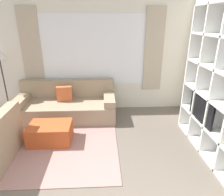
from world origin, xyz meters
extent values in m
cube|color=silver|center=(0.00, 3.34, 1.35)|extent=(5.67, 0.07, 2.70)
cube|color=white|center=(0.00, 3.30, 1.45)|extent=(2.46, 0.01, 1.60)
cube|color=#B2A38E|center=(-1.40, 3.29, 1.45)|extent=(0.44, 0.03, 1.90)
cube|color=#B2A38E|center=(1.40, 3.29, 1.45)|extent=(0.44, 0.03, 1.90)
cube|color=gray|center=(-0.97, 1.71, 0.01)|extent=(2.82, 2.05, 0.01)
cube|color=white|center=(2.02, 1.39, 1.18)|extent=(0.42, 0.04, 2.37)
cube|color=white|center=(2.02, 1.86, 1.18)|extent=(0.42, 0.04, 2.37)
cube|color=white|center=(2.02, 2.34, 1.18)|extent=(0.42, 0.04, 2.37)
cube|color=white|center=(2.02, 1.39, 0.02)|extent=(0.42, 1.90, 0.04)
cube|color=white|center=(2.02, 1.39, 0.47)|extent=(0.42, 1.90, 0.04)
cube|color=white|center=(2.02, 1.39, 0.95)|extent=(0.42, 1.90, 0.04)
cube|color=black|center=(1.85, 1.60, 0.69)|extent=(0.04, 0.76, 0.40)
cube|color=black|center=(1.87, 1.60, 0.51)|extent=(0.10, 0.24, 0.03)
cylinder|color=#232328|center=(2.00, 2.13, 0.54)|extent=(0.08, 0.08, 0.11)
cylinder|color=orange|center=(2.00, 1.60, 0.53)|extent=(0.07, 0.07, 0.09)
cube|color=#388947|center=(2.00, 2.07, 0.54)|extent=(0.10, 0.10, 0.09)
cylinder|color=red|center=(2.00, 1.63, 0.52)|extent=(0.05, 0.05, 0.07)
cube|color=gray|center=(-0.63, 2.79, 0.19)|extent=(2.18, 0.92, 0.39)
cube|color=gray|center=(-0.63, 3.16, 0.60)|extent=(2.18, 0.18, 0.42)
cube|color=gray|center=(-1.60, 2.79, 0.46)|extent=(0.24, 0.86, 0.15)
cube|color=gray|center=(0.33, 2.79, 0.46)|extent=(0.24, 0.86, 0.15)
cube|color=#C65B33|center=(-0.67, 2.88, 0.56)|extent=(0.35, 0.16, 0.34)
cube|color=#B74C23|center=(-0.77, 1.83, 0.18)|extent=(0.75, 0.53, 0.35)
cylinder|color=black|center=(-2.01, 3.03, 0.01)|extent=(0.26, 0.26, 0.02)
cylinder|color=#2D2D30|center=(-2.01, 3.03, 0.68)|extent=(0.03, 0.03, 1.31)
camera|label=1|loc=(0.20, -1.38, 2.10)|focal=32.00mm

